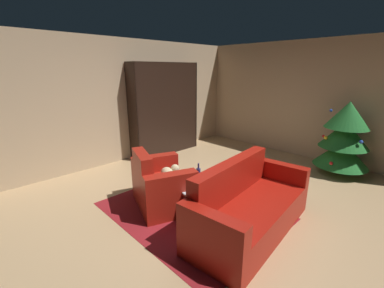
% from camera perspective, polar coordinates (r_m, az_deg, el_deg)
% --- Properties ---
extents(ground_plane, '(7.64, 7.64, 0.00)m').
position_cam_1_polar(ground_plane, '(4.01, 4.51, -13.07)').
color(ground_plane, tan).
extents(wall_back, '(5.50, 0.06, 2.59)m').
position_cam_1_polar(wall_back, '(6.32, 24.79, 8.82)').
color(wall_back, tan).
rests_on(wall_back, ground).
extents(wall_left, '(0.06, 6.48, 2.59)m').
position_cam_1_polar(wall_left, '(5.70, -16.32, 8.99)').
color(wall_left, tan).
rests_on(wall_left, ground).
extents(area_rug, '(2.38, 1.87, 0.01)m').
position_cam_1_polar(area_rug, '(3.81, -0.12, -14.70)').
color(area_rug, maroon).
rests_on(area_rug, ground).
extents(bookshelf_unit, '(0.38, 1.76, 2.12)m').
position_cam_1_polar(bookshelf_unit, '(6.16, -5.26, 7.85)').
color(bookshelf_unit, black).
rests_on(bookshelf_unit, ground).
extents(armchair_red, '(1.17, 1.03, 0.86)m').
position_cam_1_polar(armchair_red, '(3.85, -6.97, -9.30)').
color(armchair_red, maroon).
rests_on(armchair_red, ground).
extents(couch_red, '(0.99, 1.98, 0.86)m').
position_cam_1_polar(couch_red, '(3.38, 12.41, -13.80)').
color(couch_red, '#9B150D').
rests_on(couch_red, ground).
extents(coffee_table, '(0.65, 0.65, 0.40)m').
position_cam_1_polar(coffee_table, '(3.57, 2.73, -10.35)').
color(coffee_table, black).
rests_on(coffee_table, ground).
extents(book_stack_on_table, '(0.21, 0.16, 0.06)m').
position_cam_1_polar(book_stack_on_table, '(3.50, 2.59, -9.70)').
color(book_stack_on_table, '#D4BA59').
rests_on(book_stack_on_table, coffee_table).
extents(bottle_on_table, '(0.06, 0.06, 0.30)m').
position_cam_1_polar(bottle_on_table, '(3.65, 1.44, -6.99)').
color(bottle_on_table, navy).
rests_on(bottle_on_table, coffee_table).
extents(decorated_tree, '(0.97, 0.97, 1.41)m').
position_cam_1_polar(decorated_tree, '(5.61, 30.92, 1.27)').
color(decorated_tree, brown).
rests_on(decorated_tree, ground).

